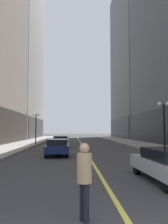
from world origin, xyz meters
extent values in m
plane|color=#38383A|center=(0.00, 35.00, 0.00)|extent=(200.00, 200.00, 0.00)
cube|color=gray|center=(-8.25, 35.00, 0.07)|extent=(4.50, 78.00, 0.15)
cube|color=gray|center=(8.25, 35.00, 0.07)|extent=(4.50, 78.00, 0.15)
cube|color=#E5D64C|center=(0.00, 35.00, 0.00)|extent=(0.16, 70.00, 0.01)
cube|color=#332A23|center=(-10.60, 34.50, 2.50)|extent=(0.50, 22.80, 5.00)
cube|color=#A8A399|center=(-16.17, 60.00, 28.18)|extent=(11.34, 26.00, 56.35)
cube|color=#3A3935|center=(-10.60, 60.00, 2.50)|extent=(0.50, 24.70, 5.00)
cube|color=black|center=(10.60, 34.50, 2.49)|extent=(0.50, 22.80, 4.98)
cube|color=slate|center=(17.85, 60.00, 20.98)|extent=(14.70, 26.00, 41.95)
cube|color=#212327|center=(10.60, 60.00, 2.50)|extent=(0.50, 24.70, 5.00)
cylinder|color=black|center=(1.73, 7.86, 0.32)|extent=(0.24, 0.65, 0.64)
cylinder|color=black|center=(1.85, 4.52, 0.32)|extent=(0.24, 0.65, 0.64)
cube|color=#141E4C|center=(-2.50, 16.25, 0.59)|extent=(1.95, 4.21, 0.55)
cube|color=black|center=(-2.51, 16.46, 1.07)|extent=(1.66, 2.38, 0.50)
cylinder|color=black|center=(-1.67, 14.83, 0.32)|extent=(0.25, 0.65, 0.64)
cylinder|color=black|center=(-3.22, 14.77, 0.32)|extent=(0.25, 0.65, 0.64)
cylinder|color=black|center=(-1.79, 17.73, 0.32)|extent=(0.25, 0.65, 0.64)
cylinder|color=black|center=(-3.33, 17.67, 0.32)|extent=(0.25, 0.65, 0.64)
cube|color=slate|center=(-2.77, 26.84, 0.59)|extent=(2.02, 4.49, 0.55)
cube|color=black|center=(-2.77, 27.06, 1.07)|extent=(1.73, 2.53, 0.50)
cylinder|color=black|center=(-1.90, 25.32, 0.32)|extent=(0.24, 0.65, 0.64)
cylinder|color=black|center=(-3.54, 25.26, 0.32)|extent=(0.24, 0.65, 0.64)
cylinder|color=black|center=(-2.00, 28.42, 0.32)|extent=(0.24, 0.65, 0.64)
cylinder|color=black|center=(-3.64, 28.37, 0.32)|extent=(0.24, 0.65, 0.64)
cylinder|color=black|center=(-0.94, 1.99, 0.43)|extent=(0.14, 0.14, 0.85)
cylinder|color=black|center=(-1.01, 2.13, 0.43)|extent=(0.14, 0.14, 0.85)
cylinder|color=tan|center=(-0.98, 2.06, 1.19)|extent=(0.46, 0.46, 0.67)
sphere|color=tan|center=(-0.98, 2.06, 1.64)|extent=(0.23, 0.23, 0.23)
cylinder|color=black|center=(-6.40, 31.02, 2.10)|extent=(0.14, 0.14, 4.20)
cylinder|color=black|center=(-6.40, 31.02, 4.15)|extent=(0.80, 0.06, 0.06)
sphere|color=white|center=(-6.75, 31.02, 4.25)|extent=(0.36, 0.36, 0.36)
sphere|color=white|center=(-6.05, 31.02, 4.25)|extent=(0.36, 0.36, 0.36)
cylinder|color=black|center=(6.40, 16.82, 2.10)|extent=(0.14, 0.14, 4.20)
cylinder|color=black|center=(6.40, 16.82, 4.15)|extent=(0.80, 0.06, 0.06)
sphere|color=white|center=(6.05, 16.82, 4.25)|extent=(0.36, 0.36, 0.36)
sphere|color=white|center=(6.75, 16.82, 4.25)|extent=(0.36, 0.36, 0.36)
camera|label=1|loc=(-1.24, -3.67, 2.05)|focal=39.80mm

